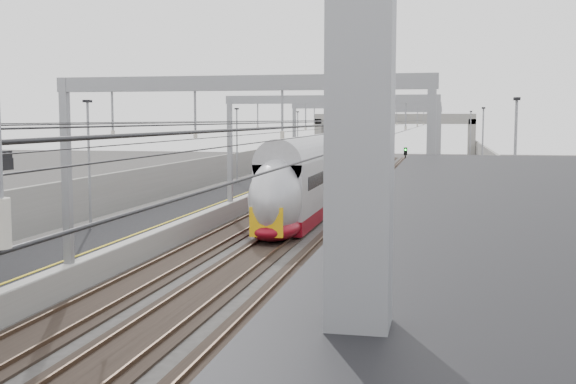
% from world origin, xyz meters
% --- Properties ---
extents(platform_left, '(4.00, 120.00, 1.00)m').
position_xyz_m(platform_left, '(-8.00, 45.00, 0.50)').
color(platform_left, black).
rests_on(platform_left, ground).
extents(platform_right, '(4.00, 120.00, 1.00)m').
position_xyz_m(platform_right, '(8.00, 45.00, 0.50)').
color(platform_right, black).
rests_on(platform_right, ground).
extents(tracks, '(11.40, 140.00, 0.20)m').
position_xyz_m(tracks, '(0.00, 45.00, 0.05)').
color(tracks, black).
rests_on(tracks, ground).
extents(overhead_line, '(13.00, 140.00, 6.60)m').
position_xyz_m(overhead_line, '(0.00, 51.62, 6.14)').
color(overhead_line, gray).
rests_on(overhead_line, platform_left).
extents(overbridge, '(22.00, 2.20, 6.90)m').
position_xyz_m(overbridge, '(0.00, 100.00, 5.31)').
color(overbridge, gray).
rests_on(overbridge, ground).
extents(wall_left, '(0.30, 120.00, 3.20)m').
position_xyz_m(wall_left, '(-11.20, 45.00, 1.60)').
color(wall_left, gray).
rests_on(wall_left, ground).
extents(wall_right, '(0.30, 120.00, 3.20)m').
position_xyz_m(wall_right, '(11.20, 45.00, 1.60)').
color(wall_right, gray).
rests_on(wall_right, ground).
extents(train, '(2.60, 47.43, 4.12)m').
position_xyz_m(train, '(-1.50, 53.99, 2.03)').
color(train, maroon).
rests_on(train, ground).
extents(signal_green, '(0.32, 0.32, 3.48)m').
position_xyz_m(signal_green, '(-5.20, 73.31, 2.42)').
color(signal_green, black).
rests_on(signal_green, ground).
extents(signal_red_near, '(0.32, 0.32, 3.48)m').
position_xyz_m(signal_red_near, '(3.20, 68.69, 2.42)').
color(signal_red_near, black).
rests_on(signal_red_near, ground).
extents(signal_red_far, '(0.32, 0.32, 3.48)m').
position_xyz_m(signal_red_far, '(5.40, 66.30, 2.42)').
color(signal_red_far, black).
rests_on(signal_red_far, ground).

